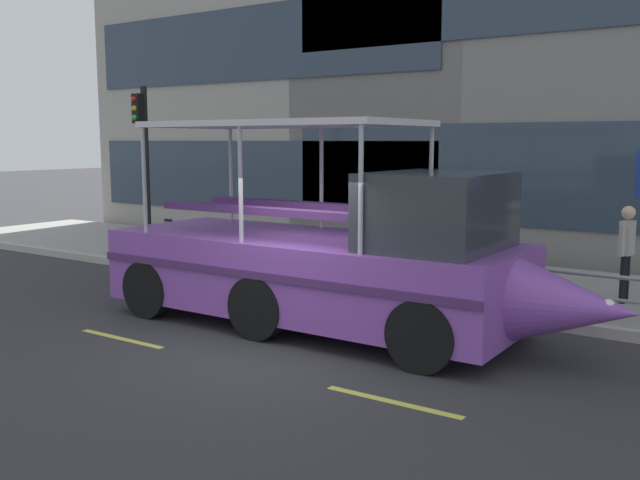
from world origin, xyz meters
name	(u,v)px	position (x,y,z in m)	size (l,w,h in m)	color
ground_plane	(291,345)	(0.00, 0.00, 0.00)	(120.00, 120.00, 0.00)	#333335
sidewalk	(444,279)	(0.00, 5.60, 0.09)	(32.00, 4.80, 0.18)	#99968E
curb_edge	(389,301)	(0.00, 3.11, 0.09)	(32.00, 0.18, 0.18)	#B2ADA3
lane_centreline	(238,366)	(0.00, -1.21, 0.00)	(25.80, 0.12, 0.01)	#DBD64C
curb_guardrail	(376,263)	(-0.49, 3.45, 0.71)	(10.87, 0.09, 0.78)	gray
traffic_light_pole	(144,154)	(-7.36, 3.83, 2.74)	(0.24, 0.46, 4.23)	black
leaned_bicycle	(175,243)	(-6.49, 3.97, 0.56)	(1.74, 0.46, 0.96)	black
duck_tour_boat	(336,262)	(0.08, 1.14, 1.12)	(8.79, 2.63, 3.40)	purple
pedestrian_near_bow	(627,245)	(3.75, 5.02, 1.24)	(0.24, 0.50, 1.75)	black
pedestrian_mid_left	(460,233)	(0.58, 5.05, 1.20)	(0.29, 0.46, 1.70)	#1E2338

